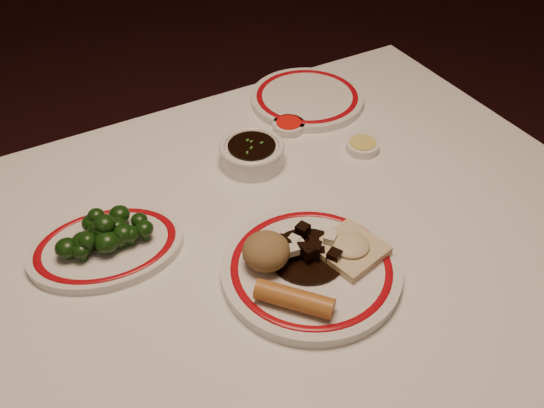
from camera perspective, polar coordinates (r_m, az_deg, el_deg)
The scene contains 12 objects.
dining_table at distance 1.03m, azimuth -0.55°, elevation -7.46°, with size 1.20×0.90×0.75m.
main_plate at distance 0.92m, azimuth 3.70°, elevation -6.18°, with size 0.35×0.35×0.02m.
rice_mound at distance 0.90m, azimuth -0.55°, elevation -4.46°, with size 0.07×0.07×0.05m, color olive.
spring_roll at distance 0.85m, azimuth 2.11°, elevation -8.92°, with size 0.03×0.03×0.11m, color #B36C2C.
fried_wonton at distance 0.93m, azimuth 7.40°, elevation -4.17°, with size 0.11×0.11×0.03m.
stirfry_heap at distance 0.92m, azimuth 3.20°, elevation -4.40°, with size 0.12×0.12×0.03m.
broccoli_plate at distance 0.99m, azimuth -15.32°, elevation -3.90°, with size 0.27×0.24×0.02m.
broccoli_pile at distance 0.97m, azimuth -15.48°, elevation -2.55°, with size 0.15×0.09×0.05m.
soy_bowl at distance 1.12m, azimuth -1.90°, elevation 4.67°, with size 0.12×0.12×0.04m.
sweet_sour_dish at distance 1.21m, azimuth 1.58°, elevation 7.36°, with size 0.06×0.06×0.02m.
mustard_dish at distance 1.17m, azimuth 8.50°, elevation 5.41°, with size 0.06×0.06×0.02m.
far_plate at distance 1.30m, azimuth 3.32°, elevation 9.92°, with size 0.29×0.29×0.02m.
Camera 1 is at (-0.33, -0.60, 1.44)m, focal length 40.00 mm.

